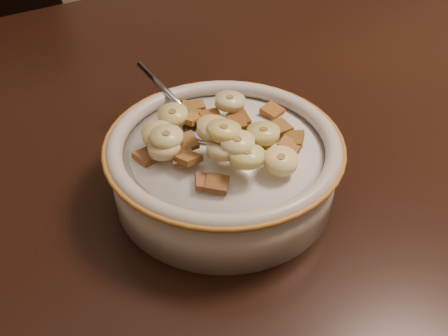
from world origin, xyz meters
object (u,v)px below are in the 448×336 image
spoon (203,129)px  cereal_bowl (224,170)px  chair (5,113)px  table (176,136)px

spoon → cereal_bowl: bearing=90.0°
chair → cereal_bowl: chair is taller
cereal_bowl → table: bearing=85.1°
cereal_bowl → spoon: size_ratio=4.17×
table → spoon: size_ratio=25.87×
table → spoon: spoon is taller
chair → table: bearing=-58.8°
cereal_bowl → spoon: (-0.00, 0.04, 0.03)m
cereal_bowl → chair: bearing=100.7°
table → cereal_bowl: 0.15m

